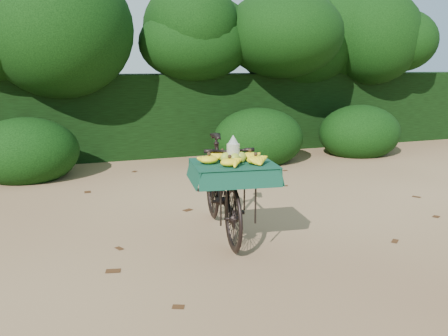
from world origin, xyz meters
name	(u,v)px	position (x,y,z in m)	size (l,w,h in m)	color
ground	(292,240)	(0.00, 0.00, 0.00)	(80.00, 80.00, 0.00)	tan
vendor_bicycle	(222,185)	(-0.69, 0.48, 0.61)	(0.97, 2.03, 1.20)	black
hedge_backdrop	(166,113)	(0.00, 6.30, 0.90)	(26.00, 1.80, 1.80)	black
tree_row	(143,65)	(-0.65, 5.50, 2.00)	(14.50, 2.00, 4.00)	black
bush_clumps	(213,144)	(0.50, 4.30, 0.45)	(8.80, 1.70, 0.90)	black
leaf_litter	(268,223)	(0.00, 0.65, 0.01)	(7.00, 7.30, 0.01)	#442612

